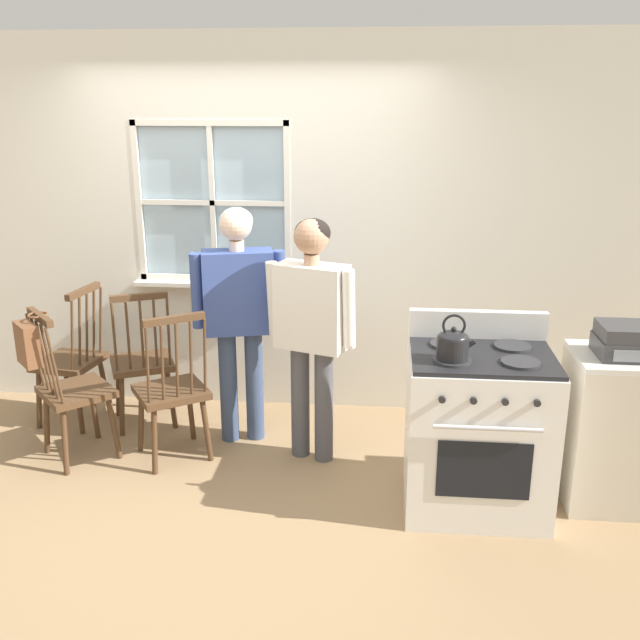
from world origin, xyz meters
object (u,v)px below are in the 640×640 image
at_px(chair_near_stove, 72,362).
at_px(handbag, 28,343).
at_px(chair_by_window, 73,392).
at_px(stove, 477,429).
at_px(person_elderly_left, 239,302).
at_px(side_counter, 616,429).
at_px(chair_center_cluster, 142,364).
at_px(stereo, 629,341).
at_px(potted_plant, 248,273).
at_px(person_teen_center, 312,316).
at_px(kettle, 453,344).
at_px(chair_near_wall, 172,392).

relative_size(chair_near_stove, handbag, 3.29).
relative_size(chair_by_window, stove, 0.93).
bearing_deg(person_elderly_left, side_counter, -28.21).
height_order(chair_center_cluster, stereo, stereo).
height_order(stove, handbag, stove).
height_order(chair_center_cluster, potted_plant, potted_plant).
xyz_separation_m(chair_near_stove, person_teen_center, (1.76, -0.39, 0.51)).
bearing_deg(person_teen_center, kettle, -17.68).
height_order(chair_center_cluster, person_teen_center, person_teen_center).
distance_m(chair_by_window, chair_near_wall, 0.64).
xyz_separation_m(chair_center_cluster, handbag, (-0.44, -0.70, 0.38)).
height_order(chair_center_cluster, handbag, same).
xyz_separation_m(chair_near_wall, stove, (1.88, -0.39, 0.02)).
xyz_separation_m(chair_near_stove, kettle, (2.57, -1.00, 0.57)).
xyz_separation_m(chair_near_wall, side_counter, (2.67, -0.26, -0.01)).
xyz_separation_m(person_teen_center, handbag, (-1.69, -0.31, -0.13)).
xyz_separation_m(stove, stereo, (0.79, 0.11, 0.51)).
height_order(chair_center_cluster, side_counter, chair_center_cluster).
relative_size(chair_near_wall, handbag, 3.29).
height_order(person_teen_center, stereo, person_teen_center).
bearing_deg(side_counter, stereo, -90.00).
distance_m(chair_by_window, potted_plant, 1.47).
height_order(chair_by_window, stereo, stereo).
bearing_deg(chair_center_cluster, stove, 134.07).
bearing_deg(side_counter, chair_near_wall, 174.43).
relative_size(potted_plant, stereo, 0.77).
relative_size(chair_by_window, chair_near_wall, 1.00).
bearing_deg(chair_by_window, chair_near_wall, -128.87).
bearing_deg(stove, person_elderly_left, 154.80).
bearing_deg(kettle, chair_by_window, 168.65).
bearing_deg(chair_by_window, stereo, -137.54).
bearing_deg(stove, side_counter, 9.23).
height_order(person_teen_center, handbag, person_teen_center).
bearing_deg(side_counter, person_elderly_left, 165.93).
bearing_deg(side_counter, chair_near_stove, 168.24).
height_order(handbag, side_counter, handbag).
distance_m(kettle, potted_plant, 1.94).
bearing_deg(side_counter, kettle, -164.98).
bearing_deg(person_elderly_left, handbag, -170.31).
bearing_deg(person_teen_center, person_elderly_left, 175.82).
height_order(potted_plant, side_counter, potted_plant).
bearing_deg(stereo, chair_by_window, 176.04).
xyz_separation_m(chair_center_cluster, stereo, (3.03, -0.76, 0.53)).
xyz_separation_m(chair_center_cluster, stove, (2.24, -0.87, 0.02)).
bearing_deg(stereo, handbag, 178.88).
height_order(chair_near_stove, stereo, stereo).
relative_size(chair_near_stove, person_teen_center, 0.64).
bearing_deg(person_teen_center, side_counter, 8.22).
distance_m(chair_by_window, person_elderly_left, 1.20).
relative_size(person_elderly_left, handbag, 5.20).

